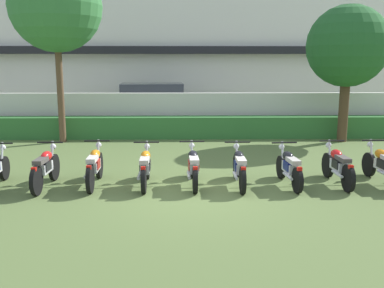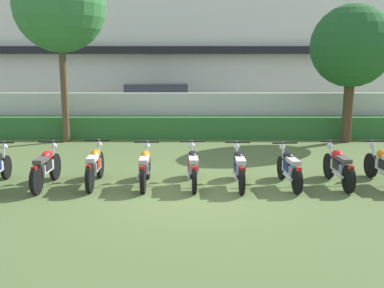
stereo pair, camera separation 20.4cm
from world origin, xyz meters
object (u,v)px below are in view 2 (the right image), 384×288
object	(u,v)px
parked_car	(160,105)
motorcycle_in_row_3	(95,165)
tree_near_inspector	(60,6)
motorcycle_in_row_2	(46,167)
motorcycle_in_row_5	(193,166)
motorcycle_in_row_7	(289,167)
motorcycle_in_row_8	(339,166)
motorcycle_in_row_6	(239,167)
tree_far_side	(352,47)
motorcycle_in_row_4	(145,167)

from	to	relation	value
parked_car	motorcycle_in_row_3	size ratio (longest dim) A/B	2.42
tree_near_inspector	motorcycle_in_row_3	xyz separation A→B (m)	(2.26, -5.59, -4.21)
parked_car	motorcycle_in_row_2	world-z (taller)	parked_car
motorcycle_in_row_5	tree_near_inspector	bearing A→B (deg)	36.68
motorcycle_in_row_7	motorcycle_in_row_8	world-z (taller)	motorcycle_in_row_8
tree_near_inspector	motorcycle_in_row_3	size ratio (longest dim) A/B	3.29
motorcycle_in_row_3	motorcycle_in_row_8	size ratio (longest dim) A/B	1.02
tree_near_inspector	motorcycle_in_row_7	size ratio (longest dim) A/B	3.51
parked_car	motorcycle_in_row_6	size ratio (longest dim) A/B	2.48
motorcycle_in_row_7	motorcycle_in_row_2	bearing A→B (deg)	86.46
tree_far_side	motorcycle_in_row_3	bearing A→B (deg)	-144.49
tree_far_side	motorcycle_in_row_8	xyz separation A→B (m)	(-2.13, -5.56, -2.88)
motorcycle_in_row_4	tree_far_side	bearing A→B (deg)	-50.64
motorcycle_in_row_3	motorcycle_in_row_5	size ratio (longest dim) A/B	1.00
motorcycle_in_row_5	motorcycle_in_row_8	distance (m)	3.35
motorcycle_in_row_2	motorcycle_in_row_7	distance (m)	5.55
motorcycle_in_row_4	motorcycle_in_row_6	bearing A→B (deg)	-92.67
motorcycle_in_row_5	motorcycle_in_row_4	bearing A→B (deg)	90.05
motorcycle_in_row_4	motorcycle_in_row_7	xyz separation A→B (m)	(3.30, -0.05, -0.01)
tree_near_inspector	motorcycle_in_row_8	distance (m)	10.56
tree_far_side	motorcycle_in_row_6	xyz separation A→B (m)	(-4.43, -5.65, -2.88)
parked_car	tree_near_inspector	distance (m)	6.20
motorcycle_in_row_8	motorcycle_in_row_3	bearing A→B (deg)	87.69
motorcycle_in_row_2	motorcycle_in_row_6	size ratio (longest dim) A/B	1.01
motorcycle_in_row_3	motorcycle_in_row_6	world-z (taller)	motorcycle_in_row_3
tree_near_inspector	motorcycle_in_row_2	bearing A→B (deg)	-78.45
motorcycle_in_row_5	tree_far_side	bearing A→B (deg)	-46.82
motorcycle_in_row_4	motorcycle_in_row_7	distance (m)	3.30
parked_car	motorcycle_in_row_8	bearing A→B (deg)	-66.54
tree_far_side	tree_near_inspector	bearing A→B (deg)	179.62
tree_near_inspector	motorcycle_in_row_6	distance (m)	9.03
motorcycle_in_row_2	motorcycle_in_row_7	xyz separation A→B (m)	(5.55, 0.05, -0.02)
motorcycle_in_row_2	parked_car	bearing A→B (deg)	-10.25
motorcycle_in_row_4	motorcycle_in_row_5	size ratio (longest dim) A/B	0.95
motorcycle_in_row_2	motorcycle_in_row_5	xyz separation A→B (m)	(3.35, 0.14, -0.01)
parked_car	motorcycle_in_row_5	xyz separation A→B (m)	(1.45, -9.49, -0.49)
motorcycle_in_row_5	motorcycle_in_row_6	world-z (taller)	motorcycle_in_row_6
motorcycle_in_row_4	motorcycle_in_row_8	xyz separation A→B (m)	(4.45, 0.03, 0.01)
parked_car	motorcycle_in_row_6	xyz separation A→B (m)	(2.50, -9.59, -0.49)
motorcycle_in_row_2	motorcycle_in_row_6	world-z (taller)	motorcycle_in_row_2
tree_far_side	motorcycle_in_row_8	world-z (taller)	tree_far_side
parked_car	motorcycle_in_row_7	xyz separation A→B (m)	(3.65, -9.58, -0.50)
tree_near_inspector	motorcycle_in_row_8	bearing A→B (deg)	-35.57
parked_car	motorcycle_in_row_4	distance (m)	9.55
motorcycle_in_row_7	motorcycle_in_row_4	bearing A→B (deg)	85.13
tree_near_inspector	motorcycle_in_row_6	size ratio (longest dim) A/B	3.38
motorcycle_in_row_7	tree_far_side	bearing A→B (deg)	-34.24
motorcycle_in_row_8	motorcycle_in_row_6	bearing A→B (deg)	90.26
motorcycle_in_row_4	motorcycle_in_row_8	distance (m)	4.45
motorcycle_in_row_4	motorcycle_in_row_5	world-z (taller)	motorcycle_in_row_4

